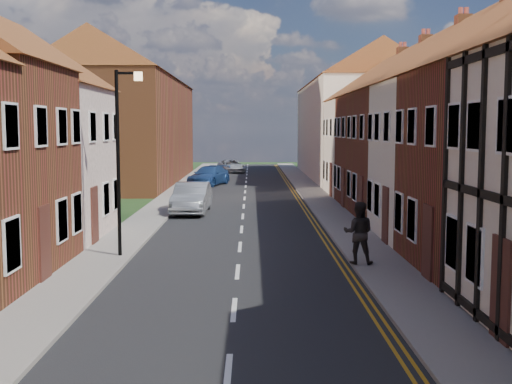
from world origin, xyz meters
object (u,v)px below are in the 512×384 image
object	(u,v)px
lamppost	(121,151)
pedestrian_right	(358,233)
car_far	(209,176)
car_mid	(192,198)
car_distant	(231,166)

from	to	relation	value
lamppost	pedestrian_right	bearing A→B (deg)	-10.12
car_far	lamppost	bearing A→B (deg)	-74.58
car_mid	car_far	bearing A→B (deg)	92.31
pedestrian_right	car_mid	bearing A→B (deg)	-51.99
lamppost	car_mid	bearing A→B (deg)	83.86
car_mid	car_far	world-z (taller)	car_mid
car_distant	car_far	bearing A→B (deg)	-108.65
lamppost	car_far	xyz separation A→B (m)	(1.06, 27.19, -2.82)
pedestrian_right	car_distant	bearing A→B (deg)	-71.39
car_far	car_distant	world-z (taller)	car_far
car_mid	pedestrian_right	distance (m)	14.15
car_distant	pedestrian_right	size ratio (longest dim) A/B	2.38
lamppost	car_mid	distance (m)	11.73
lamppost	car_far	size ratio (longest dim) A/B	1.22
lamppost	car_mid	xyz separation A→B (m)	(1.22, 11.33, -2.77)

